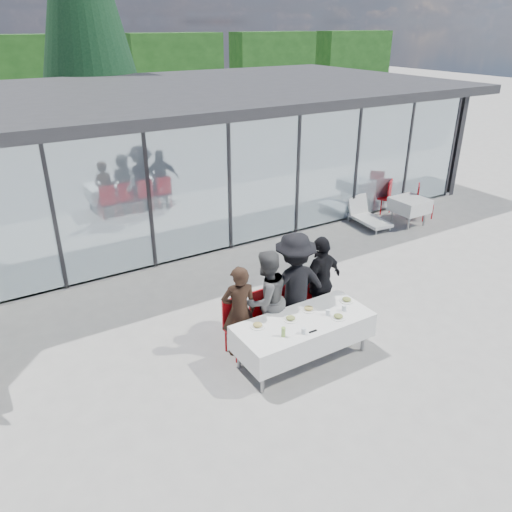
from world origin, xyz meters
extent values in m
plane|color=gray|center=(0.00, 0.00, 0.00)|extent=(90.00, 90.00, 0.00)
cube|color=gray|center=(2.00, 8.00, 0.05)|extent=(14.00, 8.00, 0.10)
cube|color=black|center=(2.00, 11.90, 1.60)|extent=(14.00, 0.20, 3.20)
cube|color=black|center=(8.90, 8.00, 1.60)|extent=(0.20, 8.00, 3.20)
cube|color=silver|center=(2.00, 4.03, 1.60)|extent=(13.60, 0.06, 3.10)
cube|color=#2D2D30|center=(2.00, 7.60, 3.32)|extent=(14.80, 8.80, 0.24)
cube|color=#262628|center=(-2.86, 4.03, 1.60)|extent=(0.08, 0.10, 3.10)
cube|color=#262628|center=(-0.91, 4.03, 1.60)|extent=(0.08, 0.10, 3.10)
cube|color=#262628|center=(1.03, 4.03, 1.60)|extent=(0.08, 0.10, 3.10)
cube|color=#262628|center=(2.97, 4.03, 1.60)|extent=(0.08, 0.10, 3.10)
cube|color=#262628|center=(4.91, 4.03, 1.60)|extent=(0.08, 0.10, 3.10)
cube|color=#262628|center=(6.86, 4.03, 1.60)|extent=(0.08, 0.10, 3.10)
cube|color=#262628|center=(8.80, 4.03, 1.60)|extent=(0.08, 0.10, 3.10)
cube|color=#AF0B10|center=(-0.50, 6.50, 0.45)|extent=(0.45, 0.45, 0.90)
cube|color=#AF0B10|center=(1.00, 7.00, 0.45)|extent=(0.45, 0.45, 0.90)
cube|color=#AF0B10|center=(3.50, 6.50, 0.45)|extent=(0.45, 0.45, 0.90)
cube|color=#AF0B10|center=(5.50, 7.20, 0.45)|extent=(0.45, 0.45, 0.90)
cube|color=#143812|center=(2.00, 28.00, 2.20)|extent=(6.50, 2.00, 4.40)
cube|color=#143812|center=(10.00, 28.00, 2.20)|extent=(6.50, 2.00, 4.40)
cube|color=#143812|center=(18.00, 28.00, 2.20)|extent=(6.50, 2.00, 4.40)
cube|color=#143812|center=(26.00, 28.00, 2.20)|extent=(6.50, 2.00, 4.40)
cube|color=silver|center=(-0.08, -0.44, 0.54)|extent=(2.26, 0.96, 0.42)
cylinder|color=gray|center=(-1.08, -0.79, 0.35)|extent=(0.06, 0.06, 0.71)
cylinder|color=gray|center=(0.92, -0.79, 0.35)|extent=(0.06, 0.06, 0.71)
cylinder|color=gray|center=(-1.08, -0.09, 0.35)|extent=(0.06, 0.06, 0.71)
cylinder|color=gray|center=(0.92, -0.09, 0.35)|extent=(0.06, 0.06, 0.71)
imported|color=#301E15|center=(-0.87, 0.25, 0.81)|extent=(0.72, 0.72, 1.61)
cube|color=#AF0B10|center=(-0.87, 0.22, 0.45)|extent=(0.44, 0.44, 0.05)
cube|color=#AF0B10|center=(-0.87, 0.42, 0.70)|extent=(0.44, 0.04, 0.55)
cylinder|color=#AF0B10|center=(-1.05, 0.04, 0.21)|extent=(0.04, 0.04, 0.43)
cylinder|color=#AF0B10|center=(-0.69, 0.04, 0.21)|extent=(0.04, 0.04, 0.43)
cylinder|color=#AF0B10|center=(-1.05, 0.40, 0.21)|extent=(0.04, 0.04, 0.43)
cylinder|color=#AF0B10|center=(-0.69, 0.40, 0.21)|extent=(0.04, 0.04, 0.43)
imported|color=#525252|center=(-0.36, 0.25, 0.87)|extent=(0.96, 0.96, 1.74)
cube|color=#AF0B10|center=(-0.36, 0.22, 0.45)|extent=(0.44, 0.44, 0.05)
cube|color=#AF0B10|center=(-0.36, 0.42, 0.70)|extent=(0.44, 0.04, 0.55)
cylinder|color=#AF0B10|center=(-0.54, 0.04, 0.21)|extent=(0.04, 0.04, 0.43)
cylinder|color=#AF0B10|center=(-0.18, 0.04, 0.21)|extent=(0.04, 0.04, 0.43)
cylinder|color=#AF0B10|center=(-0.54, 0.40, 0.21)|extent=(0.04, 0.04, 0.43)
cylinder|color=#AF0B10|center=(-0.18, 0.40, 0.21)|extent=(0.04, 0.04, 0.43)
imported|color=black|center=(0.22, 0.25, 0.96)|extent=(1.44, 1.44, 1.93)
cube|color=#AF0B10|center=(0.22, 0.22, 0.45)|extent=(0.44, 0.44, 0.05)
cube|color=#AF0B10|center=(0.22, 0.42, 0.70)|extent=(0.44, 0.04, 0.55)
cylinder|color=#AF0B10|center=(0.04, 0.04, 0.21)|extent=(0.04, 0.04, 0.43)
cylinder|color=#AF0B10|center=(0.40, 0.04, 0.21)|extent=(0.04, 0.04, 0.43)
cylinder|color=#AF0B10|center=(0.04, 0.40, 0.21)|extent=(0.04, 0.04, 0.43)
cylinder|color=#AF0B10|center=(0.40, 0.40, 0.21)|extent=(0.04, 0.04, 0.43)
imported|color=black|center=(0.79, 0.25, 0.87)|extent=(1.23, 1.23, 1.74)
cube|color=#AF0B10|center=(0.79, 0.22, 0.45)|extent=(0.44, 0.44, 0.05)
cube|color=#AF0B10|center=(0.79, 0.42, 0.70)|extent=(0.44, 0.04, 0.55)
cylinder|color=#AF0B10|center=(0.61, 0.04, 0.21)|extent=(0.04, 0.04, 0.43)
cylinder|color=#AF0B10|center=(0.97, 0.04, 0.21)|extent=(0.04, 0.04, 0.43)
cylinder|color=#AF0B10|center=(0.61, 0.40, 0.21)|extent=(0.04, 0.04, 0.43)
cylinder|color=#AF0B10|center=(0.97, 0.40, 0.21)|extent=(0.04, 0.04, 0.43)
cylinder|color=white|center=(-0.81, -0.22, 0.76)|extent=(0.23, 0.23, 0.01)
ellipsoid|color=tan|center=(-0.81, -0.22, 0.79)|extent=(0.15, 0.15, 0.05)
cylinder|color=white|center=(-0.26, -0.32, 0.76)|extent=(0.23, 0.23, 0.01)
ellipsoid|color=#446626|center=(-0.26, -0.32, 0.79)|extent=(0.15, 0.15, 0.05)
cylinder|color=white|center=(0.16, -0.24, 0.76)|extent=(0.23, 0.23, 0.01)
ellipsoid|color=tan|center=(0.16, -0.24, 0.79)|extent=(0.15, 0.15, 0.05)
cylinder|color=white|center=(0.88, -0.34, 0.76)|extent=(0.23, 0.23, 0.01)
ellipsoid|color=#446626|center=(0.88, -0.34, 0.79)|extent=(0.15, 0.15, 0.05)
cylinder|color=white|center=(0.42, -0.68, 0.76)|extent=(0.23, 0.23, 0.01)
ellipsoid|color=#446626|center=(0.42, -0.68, 0.79)|extent=(0.15, 0.15, 0.05)
cylinder|color=#8BB94D|center=(-0.62, -0.64, 0.83)|extent=(0.06, 0.06, 0.16)
cylinder|color=silver|center=(-0.32, -0.74, 0.80)|extent=(0.07, 0.07, 0.10)
cylinder|color=silver|center=(0.65, -0.55, 0.80)|extent=(0.07, 0.07, 0.10)
cylinder|color=silver|center=(0.33, -0.52, 0.80)|extent=(0.07, 0.07, 0.10)
cube|color=black|center=(-0.16, -0.78, 0.76)|extent=(0.14, 0.03, 0.01)
cube|color=silver|center=(5.97, 2.94, 0.56)|extent=(0.86, 0.86, 0.36)
cylinder|color=gray|center=(5.67, 2.64, 0.36)|extent=(0.05, 0.05, 0.72)
cylinder|color=gray|center=(6.27, 2.64, 0.36)|extent=(0.05, 0.05, 0.72)
cylinder|color=gray|center=(5.67, 3.24, 0.36)|extent=(0.05, 0.05, 0.72)
cylinder|color=gray|center=(6.27, 3.24, 0.36)|extent=(0.05, 0.05, 0.72)
cube|color=#AF0B10|center=(6.68, 3.04, 0.45)|extent=(0.62, 0.62, 0.05)
cube|color=#AF0B10|center=(6.55, 3.19, 0.70)|extent=(0.36, 0.32, 0.55)
cylinder|color=#AF0B10|center=(6.50, 2.86, 0.21)|extent=(0.04, 0.04, 0.43)
cylinder|color=#AF0B10|center=(6.86, 2.86, 0.21)|extent=(0.04, 0.04, 0.43)
cylinder|color=#AF0B10|center=(6.50, 3.22, 0.21)|extent=(0.04, 0.04, 0.43)
cylinder|color=#AF0B10|center=(6.86, 3.22, 0.21)|extent=(0.04, 0.04, 0.43)
cube|color=#AF0B10|center=(6.05, 4.05, 0.45)|extent=(0.61, 0.61, 0.05)
cube|color=#AF0B10|center=(6.16, 3.88, 0.70)|extent=(0.39, 0.27, 0.55)
cylinder|color=#AF0B10|center=(5.87, 3.87, 0.21)|extent=(0.04, 0.04, 0.43)
cylinder|color=#AF0B10|center=(6.23, 3.87, 0.21)|extent=(0.04, 0.04, 0.43)
cylinder|color=#AF0B10|center=(5.87, 4.23, 0.21)|extent=(0.04, 0.04, 0.43)
cylinder|color=#AF0B10|center=(6.23, 4.23, 0.21)|extent=(0.04, 0.04, 0.43)
cube|color=silver|center=(4.99, 3.40, 0.18)|extent=(0.71, 1.35, 0.08)
cube|color=silver|center=(5.03, 3.95, 0.45)|extent=(0.62, 0.31, 0.54)
cylinder|color=silver|center=(4.74, 2.85, 0.07)|extent=(0.04, 0.04, 0.14)
cylinder|color=silver|center=(5.24, 2.85, 0.07)|extent=(0.04, 0.04, 0.14)
cylinder|color=silver|center=(4.74, 3.95, 0.07)|extent=(0.04, 0.04, 0.14)
cylinder|color=silver|center=(5.24, 3.95, 0.07)|extent=(0.04, 0.04, 0.14)
cylinder|color=#382316|center=(0.50, 13.00, 1.00)|extent=(0.44, 0.44, 2.00)
camera|label=1|loc=(-4.26, -5.78, 5.05)|focal=35.00mm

